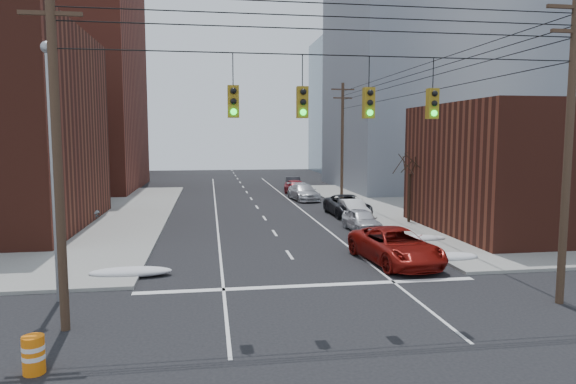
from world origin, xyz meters
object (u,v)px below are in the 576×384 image
object	(u,v)px
parked_car_c	(348,205)
lot_car_d	(21,203)
parked_car_a	(362,220)
lot_car_b	(67,211)
construction_barrel	(34,354)
parked_car_b	(353,209)
lot_car_a	(60,207)
red_pickup	(396,246)
parked_car_f	(293,184)
parked_car_e	(296,187)
parked_car_d	(303,192)

from	to	relation	value
parked_car_c	lot_car_d	size ratio (longest dim) A/B	1.42
parked_car_a	lot_car_b	bearing A→B (deg)	158.27
construction_barrel	parked_car_b	bearing A→B (deg)	56.81
parked_car_b	lot_car_a	bearing A→B (deg)	170.33
red_pickup	parked_car_f	distance (m)	33.50
parked_car_e	parked_car_f	bearing A→B (deg)	81.42
parked_car_d	lot_car_b	xyz separation A→B (m)	(-18.84, -9.50, 0.00)
parked_car_e	lot_car_d	bearing A→B (deg)	-161.57
parked_car_c	parked_car_d	xyz separation A→B (m)	(-1.60, 9.86, -0.01)
parked_car_f	construction_barrel	xyz separation A→B (m)	(-13.74, -43.04, -0.23)
parked_car_c	lot_car_b	size ratio (longest dim) A/B	1.26
parked_car_b	lot_car_b	size ratio (longest dim) A/B	0.94
red_pickup	lot_car_b	size ratio (longest dim) A/B	1.34
lot_car_d	construction_barrel	size ratio (longest dim) A/B	4.06
parked_car_d	parked_car_f	xyz separation A→B (m)	(0.47, 8.93, -0.03)
parked_car_f	construction_barrel	bearing A→B (deg)	-101.14
lot_car_a	construction_barrel	world-z (taller)	lot_car_a
parked_car_f	lot_car_b	size ratio (longest dim) A/B	1.01
parked_car_c	lot_car_a	bearing A→B (deg)	174.77
parked_car_a	construction_barrel	xyz separation A→B (m)	(-14.05, -17.82, -0.20)
parked_car_c	parked_car_d	size ratio (longest dim) A/B	1.06
red_pickup	lot_car_b	world-z (taller)	red_pickup
lot_car_b	parked_car_e	bearing A→B (deg)	-46.19
lot_car_a	lot_car_b	distance (m)	1.15
parked_car_e	lot_car_a	distance (m)	23.59
parked_car_a	lot_car_b	size ratio (longest dim) A/B	0.93
parked_car_a	parked_car_c	xyz separation A→B (m)	(0.82, 6.42, 0.07)
parked_car_f	lot_car_a	distance (m)	26.59
parked_car_b	parked_car_f	distance (m)	20.33
parked_car_e	lot_car_b	bearing A→B (deg)	-146.76
red_pickup	construction_barrel	world-z (taller)	red_pickup
parked_car_c	parked_car_d	bearing A→B (deg)	97.44
red_pickup	parked_car_b	xyz separation A→B (m)	(1.68, 13.19, -0.14)
lot_car_a	lot_car_d	distance (m)	5.40
parked_car_a	parked_car_e	size ratio (longest dim) A/B	0.90
parked_car_a	parked_car_c	bearing A→B (deg)	80.03
lot_car_d	parked_car_d	bearing A→B (deg)	-91.08
lot_car_a	lot_car_b	world-z (taller)	lot_car_a
parked_car_d	parked_car_f	distance (m)	8.95
parked_car_c	red_pickup	bearing A→B (deg)	-98.28
parked_car_a	red_pickup	bearing A→B (deg)	-98.52
parked_car_a	parked_car_f	world-z (taller)	parked_car_f
lot_car_b	lot_car_a	bearing A→B (deg)	44.46
lot_car_b	lot_car_d	distance (m)	6.53
red_pickup	parked_car_a	distance (m)	8.32
parked_car_c	lot_car_b	xyz separation A→B (m)	(-20.44, 0.37, -0.01)
parked_car_d	parked_car_e	distance (m)	4.55
red_pickup	parked_car_d	xyz separation A→B (m)	(0.08, 24.56, -0.06)
lot_car_a	construction_barrel	distance (m)	26.28
parked_car_e	lot_car_d	world-z (taller)	parked_car_e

